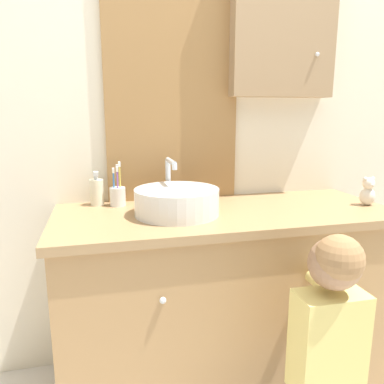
{
  "coord_description": "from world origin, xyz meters",
  "views": [
    {
      "loc": [
        -0.51,
        -1.17,
        1.24
      ],
      "look_at": [
        -0.16,
        0.26,
        0.92
      ],
      "focal_mm": 35.0,
      "sensor_mm": 36.0,
      "label": 1
    }
  ],
  "objects_px": {
    "sink_basin": "(177,201)",
    "toothbrush_holder": "(118,195)",
    "soap_dispenser": "(97,192)",
    "child_figure": "(328,342)",
    "teddy_bear": "(368,192)"
  },
  "relations": [
    {
      "from": "sink_basin",
      "to": "child_figure",
      "type": "distance_m",
      "value": 0.75
    },
    {
      "from": "teddy_bear",
      "to": "soap_dispenser",
      "type": "bearing_deg",
      "value": 166.21
    },
    {
      "from": "soap_dispenser",
      "to": "teddy_bear",
      "type": "xyz_separation_m",
      "value": [
        1.19,
        -0.29,
        -0.0
      ]
    },
    {
      "from": "toothbrush_holder",
      "to": "child_figure",
      "type": "relative_size",
      "value": 0.23
    },
    {
      "from": "toothbrush_holder",
      "to": "soap_dispenser",
      "type": "bearing_deg",
      "value": 160.06
    },
    {
      "from": "soap_dispenser",
      "to": "child_figure",
      "type": "relative_size",
      "value": 0.18
    },
    {
      "from": "toothbrush_holder",
      "to": "teddy_bear",
      "type": "bearing_deg",
      "value": -13.26
    },
    {
      "from": "sink_basin",
      "to": "soap_dispenser",
      "type": "bearing_deg",
      "value": 143.65
    },
    {
      "from": "soap_dispenser",
      "to": "toothbrush_holder",
      "type": "bearing_deg",
      "value": -19.94
    },
    {
      "from": "child_figure",
      "to": "teddy_bear",
      "type": "relative_size",
      "value": 6.71
    },
    {
      "from": "sink_basin",
      "to": "toothbrush_holder",
      "type": "xyz_separation_m",
      "value": [
        -0.23,
        0.2,
        -0.01
      ]
    },
    {
      "from": "child_figure",
      "to": "teddy_bear",
      "type": "bearing_deg",
      "value": 44.25
    },
    {
      "from": "soap_dispenser",
      "to": "child_figure",
      "type": "distance_m",
      "value": 1.11
    },
    {
      "from": "child_figure",
      "to": "soap_dispenser",
      "type": "bearing_deg",
      "value": 133.45
    },
    {
      "from": "sink_basin",
      "to": "toothbrush_holder",
      "type": "relative_size",
      "value": 2.02
    }
  ]
}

